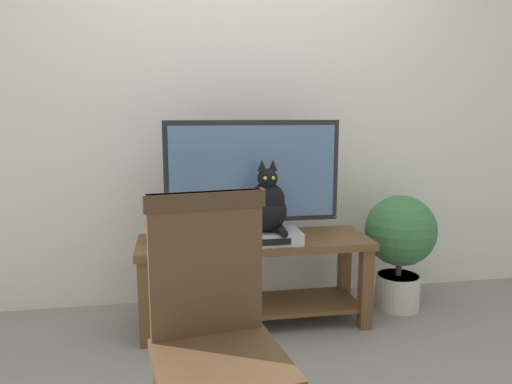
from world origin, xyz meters
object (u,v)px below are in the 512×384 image
Objects in this scene: book_stack at (168,230)px; potted_plant at (400,241)px; cat at (267,206)px; wooden_chair at (214,323)px; media_box at (266,237)px; tv_stand at (255,266)px; tv at (253,176)px.

potted_plant reaches higher than book_stack.
wooden_chair is at bearing -110.05° from cat.
cat is at bearing -168.67° from potted_plant.
media_box is at bearing 70.23° from wooden_chair.
tv_stand is 0.54m from book_stack.
cat reaches higher than tv_stand.
media_box is (0.05, -0.16, -0.33)m from tv.
tv reaches higher than media_box.
tv_stand is 0.40m from cat.
tv_stand is at bearing -5.93° from book_stack.
tv is 0.58m from book_stack.
book_stack reaches higher than media_box.
book_stack is (-0.54, 0.15, 0.03)m from media_box.
media_box is at bearing -63.92° from tv_stand.
media_box is 1.13m from wooden_chair.
tv_stand is at bearing -90.02° from tv.
book_stack is at bearing 174.07° from tv_stand.
book_stack is (-0.54, 0.16, -0.16)m from cat.
book_stack is at bearing 97.30° from wooden_chair.
tv_stand is 3.33× the size of cat.
media_box is at bearing -169.48° from potted_plant.
tv_stand is 5.78× the size of book_stack.
cat is (0.00, -0.01, 0.18)m from media_box.
potted_plant is (1.44, 0.02, -0.14)m from book_stack.
media_box is 0.18m from cat.
tv is 0.23m from cat.
cat is (0.05, -0.17, -0.14)m from tv.
cat is 1.14m from wooden_chair.
tv is (0.00, 0.06, 0.53)m from tv_stand.
media_box is 0.53× the size of potted_plant.
tv_stand is 1.36× the size of wooden_chair.
cat is 0.59m from book_stack.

